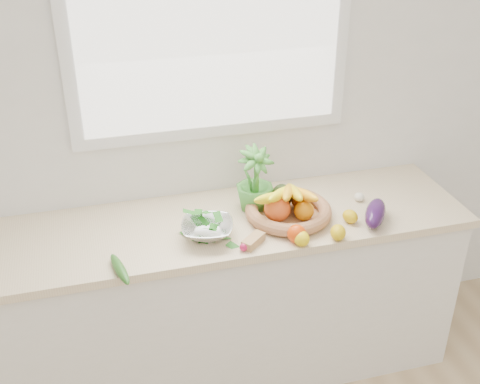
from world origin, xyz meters
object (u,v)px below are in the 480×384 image
object	(u,v)px
cucumber	(120,269)
fruit_basket	(288,207)
apple	(279,205)
eggplant	(375,213)
potted_herb	(255,180)
colander_with_spinach	(207,226)

from	to	relation	value
cucumber	fruit_basket	world-z (taller)	fruit_basket
apple	cucumber	world-z (taller)	apple
eggplant	fruit_basket	world-z (taller)	fruit_basket
potted_herb	fruit_basket	size ratio (longest dim) A/B	0.60
colander_with_spinach	fruit_basket	bearing A→B (deg)	10.11
apple	cucumber	xyz separation A→B (m)	(-0.76, -0.28, -0.02)
apple	fruit_basket	distance (m)	0.06
apple	potted_herb	distance (m)	0.16
cucumber	colander_with_spinach	xyz separation A→B (m)	(0.39, 0.16, 0.04)
cucumber	eggplant	bearing A→B (deg)	4.25
eggplant	potted_herb	distance (m)	0.57
eggplant	potted_herb	bearing A→B (deg)	151.61
cucumber	fruit_basket	size ratio (longest dim) A/B	0.42
apple	cucumber	size ratio (longest dim) A/B	0.38
eggplant	cucumber	xyz separation A→B (m)	(-1.16, -0.09, -0.03)
eggplant	colander_with_spinach	bearing A→B (deg)	174.45
apple	fruit_basket	xyz separation A→B (m)	(0.03, -0.05, 0.01)
cucumber	potted_herb	distance (m)	0.76
eggplant	colander_with_spinach	world-z (taller)	colander_with_spinach
apple	potted_herb	bearing A→B (deg)	142.17
cucumber	fruit_basket	bearing A→B (deg)	16.30
apple	eggplant	bearing A→B (deg)	-25.79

